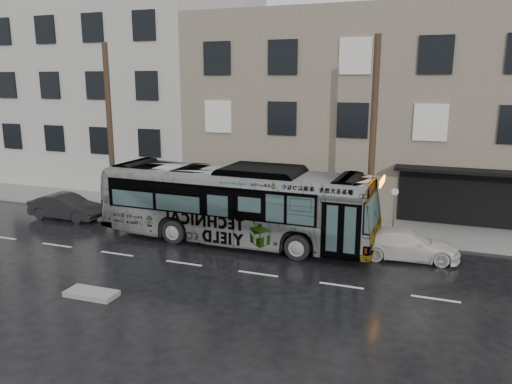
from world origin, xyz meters
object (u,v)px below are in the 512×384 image
Objects in this scene: sign_post at (394,213)px; dark_sedan at (66,207)px; bus at (235,204)px; white_sedan at (406,244)px; utility_pole_front at (373,139)px; utility_pole_rear at (110,129)px.

dark_sedan is (-16.61, -2.11, -0.69)m from sign_post.
dark_sedan is at bearing 89.07° from bus.
bus is 3.01× the size of white_sedan.
sign_post is (1.10, 0.00, -3.30)m from utility_pole_front.
utility_pole_rear reaches higher than bus.
utility_pole_front reaches higher than sign_post.
utility_pole_front is 1.00× the size of utility_pole_rear.
bus is at bearing -16.45° from utility_pole_rear.
sign_post reaches higher than white_sedan.
utility_pole_rear reaches higher than dark_sedan.
utility_pole_front is at bearing -83.40° from dark_sedan.
bus is at bearing -159.86° from sign_post.
dark_sedan is at bearing 84.07° from white_sedan.
bus is (8.37, -2.47, -2.88)m from utility_pole_rear.
dark_sedan is (-17.35, -0.05, 0.05)m from white_sedan.
sign_post is 16.76m from dark_sedan.
bus is 3.15× the size of dark_sedan.
dark_sedan is at bearing -172.26° from utility_pole_front.
sign_post is 0.57× the size of white_sedan.
utility_pole_rear is 2.13× the size of white_sedan.
sign_post is 0.19× the size of bus.
utility_pole_front is 3.48m from sign_post.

